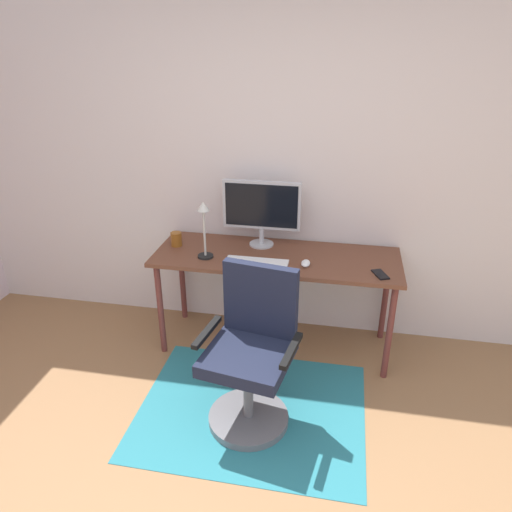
# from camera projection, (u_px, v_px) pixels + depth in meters

# --- Properties ---
(wall_back) EXTENTS (6.00, 0.10, 2.60)m
(wall_back) POSITION_uv_depth(u_px,v_px,m) (287.00, 167.00, 3.47)
(wall_back) COLOR silver
(wall_back) RESTS_ON ground
(area_rug) EXTENTS (1.42, 1.13, 0.01)m
(area_rug) POSITION_uv_depth(u_px,v_px,m) (252.00, 409.00, 3.04)
(area_rug) COLOR teal
(area_rug) RESTS_ON ground
(desk) EXTENTS (1.74, 0.61, 0.76)m
(desk) POSITION_uv_depth(u_px,v_px,m) (276.00, 264.00, 3.40)
(desk) COLOR brown
(desk) RESTS_ON ground
(monitor) EXTENTS (0.56, 0.18, 0.49)m
(monitor) POSITION_uv_depth(u_px,v_px,m) (262.00, 208.00, 3.41)
(monitor) COLOR #B2B2B7
(monitor) RESTS_ON desk
(keyboard) EXTENTS (0.43, 0.13, 0.02)m
(keyboard) POSITION_uv_depth(u_px,v_px,m) (257.00, 262.00, 3.24)
(keyboard) COLOR white
(keyboard) RESTS_ON desk
(computer_mouse) EXTENTS (0.06, 0.10, 0.03)m
(computer_mouse) POSITION_uv_depth(u_px,v_px,m) (306.00, 263.00, 3.21)
(computer_mouse) COLOR white
(computer_mouse) RESTS_ON desk
(coffee_cup) EXTENTS (0.08, 0.08, 0.10)m
(coffee_cup) POSITION_uv_depth(u_px,v_px,m) (176.00, 239.00, 3.50)
(coffee_cup) COLOR brown
(coffee_cup) RESTS_ON desk
(cell_phone) EXTENTS (0.12, 0.16, 0.01)m
(cell_phone) POSITION_uv_depth(u_px,v_px,m) (380.00, 274.00, 3.09)
(cell_phone) COLOR black
(cell_phone) RESTS_ON desk
(desk_lamp) EXTENTS (0.11, 0.11, 0.41)m
(desk_lamp) POSITION_uv_depth(u_px,v_px,m) (204.00, 222.00, 3.23)
(desk_lamp) COLOR black
(desk_lamp) RESTS_ON desk
(office_chair) EXTENTS (0.60, 0.55, 0.98)m
(office_chair) POSITION_uv_depth(u_px,v_px,m) (252.00, 359.00, 2.81)
(office_chair) COLOR slate
(office_chair) RESTS_ON ground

